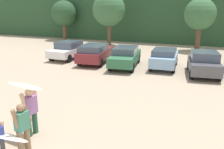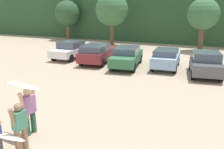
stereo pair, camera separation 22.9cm
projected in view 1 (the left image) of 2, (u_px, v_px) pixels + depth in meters
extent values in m
cube|color=#284C2D|center=(187.00, 11.00, 33.77)|extent=(108.00, 12.00, 8.02)
cylinder|color=brown|center=(65.00, 32.00, 33.96)|extent=(0.57, 0.57, 2.18)
sphere|color=#284C2D|center=(64.00, 13.00, 33.27)|extent=(3.53, 3.53, 3.53)
cylinder|color=brown|center=(109.00, 35.00, 28.98)|extent=(0.46, 0.46, 2.55)
sphere|color=#38663D|center=(109.00, 10.00, 28.19)|extent=(3.88, 3.88, 3.88)
cylinder|color=brown|center=(198.00, 39.00, 24.94)|extent=(0.52, 0.52, 2.45)
sphere|color=#38663D|center=(200.00, 14.00, 24.24)|extent=(3.19, 3.19, 3.19)
cube|color=white|center=(69.00, 51.00, 21.31)|extent=(1.99, 4.28, 0.62)
cube|color=#3F4C5B|center=(69.00, 45.00, 21.19)|extent=(1.80, 2.09, 0.59)
cylinder|color=black|center=(69.00, 52.00, 22.96)|extent=(0.23, 0.69, 0.69)
cylinder|color=black|center=(85.00, 53.00, 22.33)|extent=(0.23, 0.69, 0.69)
cylinder|color=black|center=(52.00, 57.00, 20.46)|extent=(0.23, 0.69, 0.69)
cylinder|color=black|center=(69.00, 58.00, 19.83)|extent=(0.23, 0.69, 0.69)
cube|color=maroon|center=(96.00, 54.00, 19.80)|extent=(2.60, 4.90, 0.74)
cube|color=#3F4C5B|center=(94.00, 48.00, 19.03)|extent=(2.15, 2.90, 0.49)
cylinder|color=black|center=(93.00, 55.00, 21.55)|extent=(0.32, 0.69, 0.67)
cylinder|color=black|center=(111.00, 56.00, 21.11)|extent=(0.32, 0.69, 0.67)
cylinder|color=black|center=(80.00, 62.00, 18.68)|extent=(0.32, 0.69, 0.67)
cylinder|color=black|center=(101.00, 63.00, 18.25)|extent=(0.32, 0.69, 0.67)
cube|color=#2D6642|center=(125.00, 58.00, 18.36)|extent=(2.57, 4.99, 0.69)
cube|color=#3F4C5B|center=(126.00, 50.00, 18.26)|extent=(2.05, 2.75, 0.48)
cylinder|color=black|center=(119.00, 58.00, 20.11)|extent=(0.34, 0.75, 0.72)
cylinder|color=black|center=(138.00, 59.00, 19.74)|extent=(0.34, 0.75, 0.72)
cylinder|color=black|center=(110.00, 66.00, 17.17)|extent=(0.34, 0.75, 0.72)
cylinder|color=black|center=(132.00, 67.00, 16.80)|extent=(0.34, 0.75, 0.72)
cube|color=#84ADD1|center=(164.00, 59.00, 17.98)|extent=(2.13, 4.10, 0.75)
cube|color=#3F4C5B|center=(164.00, 52.00, 17.62)|extent=(1.84, 2.49, 0.40)
cylinder|color=black|center=(156.00, 60.00, 19.51)|extent=(0.28, 0.65, 0.63)
cylinder|color=black|center=(176.00, 61.00, 19.04)|extent=(0.28, 0.65, 0.63)
cylinder|color=black|center=(151.00, 67.00, 17.13)|extent=(0.28, 0.65, 0.63)
cylinder|color=black|center=(174.00, 69.00, 16.65)|extent=(0.28, 0.65, 0.63)
cube|color=#4C4F54|center=(203.00, 65.00, 16.09)|extent=(2.47, 4.18, 0.73)
cube|color=#3F4C5B|center=(205.00, 56.00, 15.83)|extent=(2.00, 2.24, 0.57)
cylinder|color=black|center=(189.00, 65.00, 17.59)|extent=(0.32, 0.67, 0.64)
cylinder|color=black|center=(213.00, 67.00, 17.21)|extent=(0.32, 0.67, 0.64)
cylinder|color=black|center=(191.00, 74.00, 15.16)|extent=(0.32, 0.67, 0.64)
cylinder|color=black|center=(219.00, 76.00, 14.78)|extent=(0.32, 0.67, 0.64)
cylinder|color=#26593F|center=(29.00, 125.00, 8.38)|extent=(0.19, 0.19, 0.83)
cylinder|color=#26593F|center=(35.00, 122.00, 8.63)|extent=(0.19, 0.19, 0.83)
cube|color=#9966A5|center=(30.00, 105.00, 8.31)|extent=(0.36, 0.45, 0.64)
sphere|color=#D8AD8C|center=(29.00, 93.00, 8.19)|extent=(0.27, 0.27, 0.27)
cylinder|color=#D8AD8C|center=(24.00, 102.00, 8.07)|extent=(0.17, 0.32, 0.69)
cylinder|color=#D8AD8C|center=(34.00, 98.00, 8.46)|extent=(0.16, 0.26, 0.69)
cylinder|color=#4C4C51|center=(3.00, 147.00, 7.30)|extent=(0.13, 0.13, 0.57)
cylinder|color=#D8AD8C|center=(2.00, 128.00, 7.18)|extent=(0.11, 0.17, 0.47)
cylinder|color=#8C6B4C|center=(20.00, 143.00, 7.36)|extent=(0.18, 0.18, 0.78)
cylinder|color=#8C6B4C|center=(27.00, 138.00, 7.60)|extent=(0.18, 0.18, 0.78)
cube|color=#3F7F66|center=(22.00, 121.00, 7.29)|extent=(0.33, 0.42, 0.59)
sphere|color=#8C664C|center=(20.00, 108.00, 7.18)|extent=(0.25, 0.25, 0.25)
cylinder|color=#8C664C|center=(15.00, 119.00, 7.07)|extent=(0.15, 0.27, 0.64)
cylinder|color=#8C664C|center=(27.00, 113.00, 7.44)|extent=(0.16, 0.33, 0.64)
ellipsoid|color=beige|center=(24.00, 86.00, 8.08)|extent=(1.76, 0.72, 0.09)
ellipsoid|color=white|center=(0.00, 135.00, 7.19)|extent=(2.12, 0.62, 0.28)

